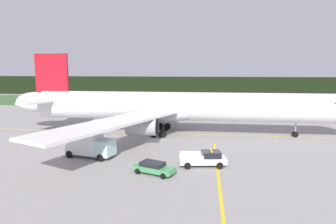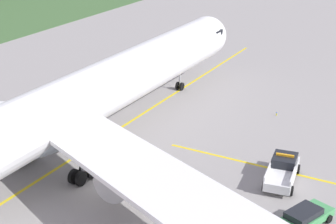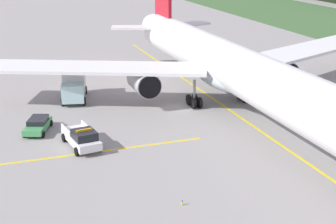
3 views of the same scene
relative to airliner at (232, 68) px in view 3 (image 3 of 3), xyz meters
The scene contains 9 objects.
ground 7.12m from the airliner, 116.39° to the right, with size 320.00×320.00×0.00m, color gray.
taxiway_centerline_main 4.76m from the airliner, ahead, with size 79.90×0.30×0.01m, color yellow.
taxiway_centerline_spur 20.66m from the airliner, 71.01° to the right, with size 25.69×0.30×0.01m, color yellow.
airliner is the anchor object (origin of this frame).
ops_pickup_truck 18.03m from the airliner, 73.34° to the right, with size 5.62×2.93×1.94m.
catering_truck 18.13m from the airliner, 122.51° to the right, with size 6.51×3.77×3.78m.
staff_car 20.55m from the airliner, 90.91° to the right, with size 4.79×3.22×1.30m.
taxiway_edge_light_east 22.03m from the airliner, 34.56° to the right, with size 0.12×0.12×0.38m.
taxiway_edge_light_west 25.47m from the airliner, 150.80° to the right, with size 0.12×0.12×0.45m.
Camera 3 is at (49.80, -18.79, 17.43)m, focal length 55.08 mm.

